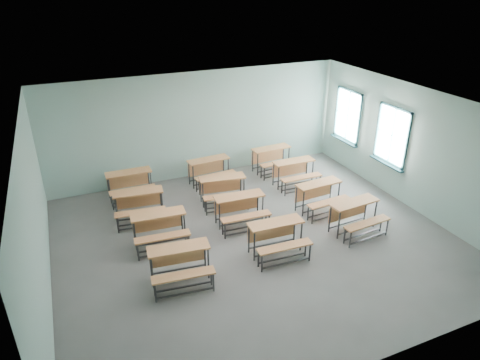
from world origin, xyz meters
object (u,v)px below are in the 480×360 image
(desk_unit_r0c1, at_px, (277,234))
(desk_unit_r0c2, at_px, (357,213))
(desk_unit_r0c0, at_px, (180,261))
(desk_unit_r1c2, at_px, (320,193))
(desk_unit_r1c0, at_px, (159,225))
(desk_unit_r2c1, at_px, (223,187))
(desk_unit_r2c2, at_px, (295,170))
(desk_unit_r3c2, at_px, (273,156))
(desk_unit_r1c1, at_px, (241,206))
(desk_unit_r2c0, at_px, (139,202))
(desk_unit_r3c0, at_px, (130,182))
(desk_unit_r3c1, at_px, (210,168))

(desk_unit_r0c1, xyz_separation_m, desk_unit_r0c2, (2.18, 0.08, 0.00))
(desk_unit_r0c0, xyz_separation_m, desk_unit_r0c1, (2.23, 0.07, 0.00))
(desk_unit_r1c2, bearing_deg, desk_unit_r1c0, 175.02)
(desk_unit_r1c2, xyz_separation_m, desk_unit_r2c1, (-2.21, 1.33, 0.00))
(desk_unit_r1c0, height_order, desk_unit_r2c1, same)
(desk_unit_r2c2, height_order, desk_unit_r3c2, same)
(desk_unit_r0c1, relative_size, desk_unit_r3c2, 1.00)
(desk_unit_r2c1, distance_m, desk_unit_r2c2, 2.34)
(desk_unit_r2c1, bearing_deg, desk_unit_r0c0, -118.30)
(desk_unit_r1c1, distance_m, desk_unit_r2c2, 2.70)
(desk_unit_r1c1, relative_size, desk_unit_r2c0, 0.97)
(desk_unit_r0c0, height_order, desk_unit_r1c2, same)
(desk_unit_r2c1, bearing_deg, desk_unit_r0c1, -76.58)
(desk_unit_r1c1, xyz_separation_m, desk_unit_r3c0, (-2.25, 2.49, 0.00))
(desk_unit_r0c0, distance_m, desk_unit_r0c1, 2.23)
(desk_unit_r1c2, xyz_separation_m, desk_unit_r3c0, (-4.45, 2.66, 0.00))
(desk_unit_r2c0, bearing_deg, desk_unit_r3c0, 96.78)
(desk_unit_r2c1, relative_size, desk_unit_r3c0, 1.08)
(desk_unit_r0c1, relative_size, desk_unit_r1c2, 0.99)
(desk_unit_r0c0, bearing_deg, desk_unit_r2c0, 102.16)
(desk_unit_r1c0, relative_size, desk_unit_r1c1, 1.01)
(desk_unit_r2c1, relative_size, desk_unit_r2c2, 1.07)
(desk_unit_r2c0, height_order, desk_unit_r2c2, same)
(desk_unit_r2c2, bearing_deg, desk_unit_r3c2, 96.77)
(desk_unit_r2c1, bearing_deg, desk_unit_r3c0, 157.23)
(desk_unit_r0c2, height_order, desk_unit_r3c2, same)
(desk_unit_r0c1, distance_m, desk_unit_r3c1, 3.94)
(desk_unit_r2c0, relative_size, desk_unit_r2c2, 1.06)
(desk_unit_r1c1, xyz_separation_m, desk_unit_r2c2, (2.32, 1.37, 0.00))
(desk_unit_r0c1, height_order, desk_unit_r3c2, same)
(desk_unit_r1c0, distance_m, desk_unit_r3c0, 2.57)
(desk_unit_r2c2, relative_size, desk_unit_r3c1, 0.96)
(desk_unit_r2c0, relative_size, desk_unit_r3c0, 1.07)
(desk_unit_r1c0, xyz_separation_m, desk_unit_r3c1, (2.13, 2.53, 0.00))
(desk_unit_r1c1, bearing_deg, desk_unit_r2c0, 155.23)
(desk_unit_r0c0, relative_size, desk_unit_r2c0, 1.00)
(desk_unit_r0c2, xyz_separation_m, desk_unit_r1c0, (-4.47, 1.32, 0.00))
(desk_unit_r3c1, bearing_deg, desk_unit_r2c1, -98.71)
(desk_unit_r0c0, height_order, desk_unit_r2c0, same)
(desk_unit_r1c0, xyz_separation_m, desk_unit_r3c2, (4.25, 2.62, 0.00))
(desk_unit_r0c0, height_order, desk_unit_r3c1, same)
(desk_unit_r0c0, bearing_deg, desk_unit_r0c1, 8.53)
(desk_unit_r1c1, xyz_separation_m, desk_unit_r3c1, (0.09, 2.46, 0.00))
(desk_unit_r0c0, xyz_separation_m, desk_unit_r3c0, (-0.26, 4.03, 0.00))
(desk_unit_r0c2, xyz_separation_m, desk_unit_r2c1, (-2.43, 2.55, 0.00))
(desk_unit_r0c1, height_order, desk_unit_r1c2, same)
(desk_unit_r0c1, height_order, desk_unit_r2c2, same)
(desk_unit_r1c1, bearing_deg, desk_unit_r3c0, 135.65)
(desk_unit_r3c1, bearing_deg, desk_unit_r0c1, -92.13)
(desk_unit_r1c1, xyz_separation_m, desk_unit_r3c2, (2.20, 2.55, 0.00))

